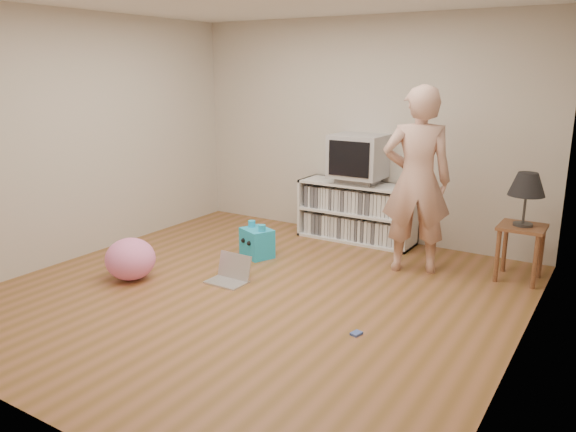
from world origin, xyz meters
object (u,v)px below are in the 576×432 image
(plush_pink, at_px, (130,259))
(plush_blue, at_px, (257,242))
(table_lamp, at_px, (527,186))
(person, at_px, (417,181))
(dvd_deck, at_px, (358,180))
(media_unit, at_px, (358,211))
(crt_tv, at_px, (359,156))
(laptop, at_px, (230,274))
(side_table, at_px, (521,239))

(plush_pink, bearing_deg, plush_blue, 61.49)
(table_lamp, relative_size, person, 0.28)
(dvd_deck, bearing_deg, person, -34.94)
(plush_pink, bearing_deg, media_unit, 61.19)
(crt_tv, distance_m, table_lamp, 1.95)
(person, bearing_deg, plush_pink, 13.36)
(table_lamp, bearing_deg, laptop, -147.12)
(person, bearing_deg, media_unit, -59.50)
(person, distance_m, plush_pink, 2.92)
(dvd_deck, height_order, table_lamp, table_lamp)
(side_table, distance_m, table_lamp, 0.53)
(crt_tv, bearing_deg, person, -34.80)
(person, distance_m, plush_blue, 1.83)
(crt_tv, height_order, plush_blue, crt_tv)
(plush_blue, bearing_deg, media_unit, 84.17)
(plush_pink, bearing_deg, side_table, 31.78)
(laptop, bearing_deg, plush_pink, -150.50)
(crt_tv, distance_m, side_table, 2.04)
(crt_tv, relative_size, plush_pink, 1.24)
(media_unit, bearing_deg, person, -35.58)
(table_lamp, xyz_separation_m, plush_pink, (-3.22, -2.00, -0.74))
(table_lamp, xyz_separation_m, plush_blue, (-2.56, -0.79, -0.78))
(table_lamp, height_order, person, person)
(side_table, distance_m, plush_blue, 2.69)
(media_unit, xyz_separation_m, table_lamp, (1.91, -0.39, 0.59))
(crt_tv, distance_m, laptop, 2.16)
(plush_blue, bearing_deg, side_table, 40.32)
(crt_tv, xyz_separation_m, side_table, (1.91, -0.37, -0.60))
(plush_blue, bearing_deg, dvd_deck, 83.84)
(laptop, distance_m, plush_pink, 0.99)
(crt_tv, distance_m, plush_blue, 1.58)
(person, bearing_deg, dvd_deck, -58.86)
(table_lamp, height_order, plush_blue, table_lamp)
(media_unit, bearing_deg, plush_pink, -118.81)
(crt_tv, xyz_separation_m, table_lamp, (1.91, -0.37, -0.08))
(media_unit, xyz_separation_m, plush_pink, (-1.31, -2.38, -0.14))
(side_table, bearing_deg, person, -163.71)
(side_table, bearing_deg, dvd_deck, 169.04)
(dvd_deck, height_order, plush_pink, dvd_deck)
(dvd_deck, bearing_deg, laptop, -103.30)
(media_unit, relative_size, plush_pink, 2.89)
(media_unit, bearing_deg, plush_blue, -119.12)
(crt_tv, xyz_separation_m, laptop, (-0.45, -1.89, -0.95))
(table_lamp, bearing_deg, plush_pink, -148.22)
(crt_tv, height_order, person, person)
(laptop, bearing_deg, person, 42.68)
(crt_tv, distance_m, plush_pink, 2.82)
(laptop, distance_m, plush_blue, 0.77)
(media_unit, xyz_separation_m, side_table, (1.91, -0.39, 0.07))
(person, relative_size, plush_blue, 4.54)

